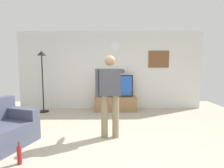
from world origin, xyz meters
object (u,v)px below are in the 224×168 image
tv_stand (115,104)px  wall_clock (115,46)px  television (115,86)px  floor_lamp (42,69)px  beverage_bottle (19,155)px  framed_picture (159,59)px  person_standing_nearer_lamp (110,91)px

tv_stand → wall_clock: bearing=90.0°
television → floor_lamp: bearing=-175.0°
tv_stand → television: size_ratio=1.18×
beverage_bottle → framed_picture: bearing=49.3°
television → framed_picture: (1.51, 0.25, 0.91)m
floor_lamp → person_standing_nearer_lamp: (2.20, -2.07, -0.44)m
television → tv_stand: bearing=-90.0°
person_standing_nearer_lamp → beverage_bottle: 1.92m
wall_clock → beverage_bottle: (-1.56, -3.56, -2.05)m
person_standing_nearer_lamp → beverage_bottle: bearing=-143.2°
television → floor_lamp: floor_lamp is taller
tv_stand → framed_picture: bearing=11.1°
television → framed_picture: framed_picture is taller
television → wall_clock: (0.00, 0.24, 1.35)m
framed_picture → television: bearing=-170.6°
floor_lamp → person_standing_nearer_lamp: bearing=-43.3°
tv_stand → beverage_bottle: 3.62m
person_standing_nearer_lamp → beverage_bottle: size_ratio=4.92×
television → framed_picture: size_ratio=1.64×
television → framed_picture: bearing=9.4°
tv_stand → floor_lamp: floor_lamp is taller
television → beverage_bottle: (-1.56, -3.32, -0.69)m
television → floor_lamp: 2.46m
framed_picture → person_standing_nearer_lamp: 3.13m
wall_clock → beverage_bottle: size_ratio=0.84×
framed_picture → floor_lamp: framed_picture is taller
tv_stand → beverage_bottle: bearing=-115.5°
framed_picture → floor_lamp: bearing=-173.3°
wall_clock → floor_lamp: (-2.38, -0.45, -0.77)m
person_standing_nearer_lamp → beverage_bottle: (-1.39, -1.04, -0.84)m
tv_stand → person_standing_nearer_lamp: 2.36m
framed_picture → floor_lamp: size_ratio=0.36×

